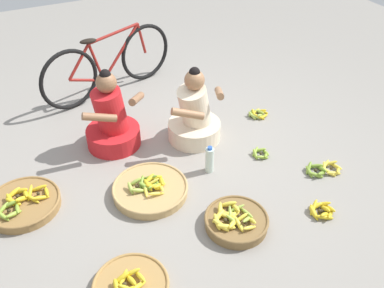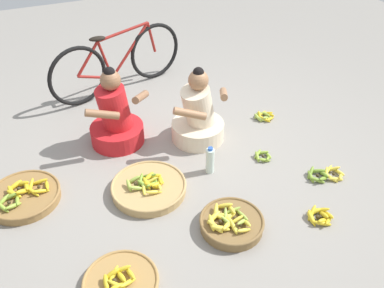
{
  "view_description": "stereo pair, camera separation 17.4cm",
  "coord_description": "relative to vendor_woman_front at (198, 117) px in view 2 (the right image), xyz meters",
  "views": [
    {
      "loc": [
        -1.25,
        -2.73,
        2.48
      ],
      "look_at": [
        0.0,
        -0.2,
        0.35
      ],
      "focal_mm": 38.94,
      "sensor_mm": 36.0,
      "label": 1
    },
    {
      "loc": [
        -1.09,
        -2.8,
        2.48
      ],
      "look_at": [
        0.0,
        -0.2,
        0.35
      ],
      "focal_mm": 38.94,
      "sensor_mm": 36.0,
      "label": 2
    }
  ],
  "objects": [
    {
      "name": "banana_basket_front_right",
      "position": [
        -1.16,
        -1.36,
        -0.21
      ],
      "size": [
        0.52,
        0.52,
        0.13
      ],
      "color": "#A87F47",
      "rests_on": "ground"
    },
    {
      "name": "ground_plane",
      "position": [
        -0.27,
        -0.3,
        -0.25
      ],
      "size": [
        10.0,
        10.0,
        0.0
      ],
      "primitive_type": "plane",
      "color": "gray"
    },
    {
      "name": "bicycle_leaning",
      "position": [
        -0.46,
        1.26,
        0.11
      ],
      "size": [
        1.65,
        0.52,
        0.73
      ],
      "color": "black",
      "rests_on": "ground"
    },
    {
      "name": "loose_bananas_near_bicycle",
      "position": [
        0.81,
        -0.98,
        -0.22
      ],
      "size": [
        0.35,
        0.25,
        0.09
      ],
      "color": "olive",
      "rests_on": "ground"
    },
    {
      "name": "vendor_woman_behind",
      "position": [
        -0.75,
        0.25,
        0.01
      ],
      "size": [
        0.68,
        0.52,
        0.81
      ],
      "color": "red",
      "rests_on": "ground"
    },
    {
      "name": "vendor_woman_front",
      "position": [
        0.0,
        0.0,
        0.0
      ],
      "size": [
        0.69,
        0.54,
        0.78
      ],
      "color": "beige",
      "rests_on": "ground"
    },
    {
      "name": "banana_basket_near_vendor",
      "position": [
        -1.69,
        -0.25,
        -0.2
      ],
      "size": [
        0.6,
        0.6,
        0.16
      ],
      "color": "olive",
      "rests_on": "ground"
    },
    {
      "name": "loose_bananas_mid_left",
      "position": [
        0.44,
        -0.53,
        -0.22
      ],
      "size": [
        0.18,
        0.19,
        0.07
      ],
      "color": "#8CAD38",
      "rests_on": "ground"
    },
    {
      "name": "loose_bananas_front_center",
      "position": [
        0.45,
        -1.38,
        -0.22
      ],
      "size": [
        0.23,
        0.23,
        0.1
      ],
      "color": "gold",
      "rests_on": "ground"
    },
    {
      "name": "banana_basket_back_center",
      "position": [
        -0.7,
        -0.55,
        -0.2
      ],
      "size": [
        0.64,
        0.64,
        0.15
      ],
      "color": "tan",
      "rests_on": "ground"
    },
    {
      "name": "banana_basket_back_left",
      "position": [
        -0.24,
        -1.19,
        -0.19
      ],
      "size": [
        0.5,
        0.5,
        0.16
      ],
      "color": "brown",
      "rests_on": "ground"
    },
    {
      "name": "loose_bananas_mid_right",
      "position": [
        0.79,
        0.06,
        -0.22
      ],
      "size": [
        0.23,
        0.22,
        0.08
      ],
      "color": "gold",
      "rests_on": "ground"
    },
    {
      "name": "water_bottle",
      "position": [
        -0.11,
        -0.51,
        -0.12
      ],
      "size": [
        0.08,
        0.08,
        0.27
      ],
      "color": "silver",
      "rests_on": "ground"
    }
  ]
}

